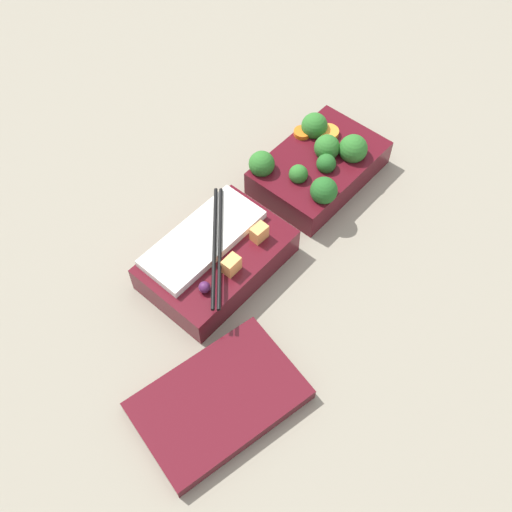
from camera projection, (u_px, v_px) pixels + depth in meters
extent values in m
plane|color=gray|center=(275.00, 217.00, 0.89)|extent=(3.00, 3.00, 0.00)
cube|color=#510F19|center=(318.00, 167.00, 0.92)|extent=(0.20, 0.13, 0.04)
sphere|color=#2D7028|center=(327.00, 148.00, 0.90)|extent=(0.04, 0.04, 0.04)
sphere|color=#236023|center=(326.00, 164.00, 0.88)|extent=(0.03, 0.03, 0.03)
sphere|color=#2D7028|center=(301.00, 176.00, 0.87)|extent=(0.03, 0.03, 0.03)
sphere|color=#2D7028|center=(353.00, 149.00, 0.89)|extent=(0.04, 0.04, 0.04)
sphere|color=#2D7028|center=(262.00, 164.00, 0.88)|extent=(0.04, 0.04, 0.04)
sphere|color=#2D7028|center=(314.00, 126.00, 0.92)|extent=(0.04, 0.04, 0.04)
sphere|color=#236023|center=(324.00, 191.00, 0.85)|extent=(0.04, 0.04, 0.04)
cylinder|color=orange|center=(302.00, 133.00, 0.92)|extent=(0.03, 0.03, 0.01)
cylinder|color=orange|center=(328.00, 133.00, 0.92)|extent=(0.04, 0.04, 0.01)
cube|color=#510F19|center=(219.00, 261.00, 0.82)|extent=(0.20, 0.13, 0.04)
cube|color=white|center=(203.00, 238.00, 0.81)|extent=(0.18, 0.08, 0.01)
cube|color=#F4A356|center=(259.00, 233.00, 0.80)|extent=(0.02, 0.02, 0.02)
cube|color=#F4A356|center=(231.00, 265.00, 0.77)|extent=(0.02, 0.02, 0.02)
sphere|color=#4C1E4C|center=(204.00, 287.00, 0.76)|extent=(0.02, 0.02, 0.02)
cylinder|color=black|center=(215.00, 246.00, 0.79)|extent=(0.15, 0.14, 0.01)
cylinder|color=black|center=(220.00, 245.00, 0.79)|extent=(0.15, 0.14, 0.01)
cube|color=#510F19|center=(219.00, 401.00, 0.72)|extent=(0.22, 0.16, 0.02)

